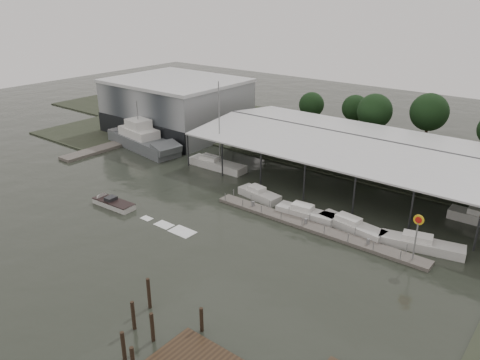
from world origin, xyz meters
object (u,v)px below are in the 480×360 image
Objects in this scene: white_sailboat at (217,164)px; speedboat_underway at (111,203)px; shell_fuel_sign at (417,229)px; grey_trawler at (143,140)px.

white_sailboat reaches higher than speedboat_underway.
shell_fuel_sign is at bearing -14.87° from white_sailboat.
grey_trawler reaches higher than speedboat_underway.
shell_fuel_sign is 0.39× the size of white_sailboat.
speedboat_underway is at bearing -42.24° from grey_trawler.
shell_fuel_sign is 35.87m from white_sailboat.
grey_trawler is 24.18m from speedboat_underway.
grey_trawler reaches higher than shell_fuel_sign.
shell_fuel_sign is 38.28m from speedboat_underway.
speedboat_underway is (-1.85, -19.41, -0.26)m from white_sailboat.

